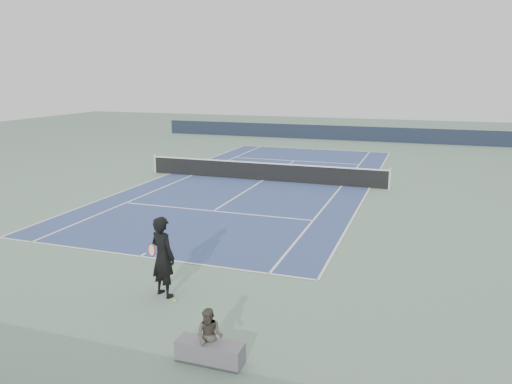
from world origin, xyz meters
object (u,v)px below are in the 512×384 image
(tennis_player, at_px, (163,256))
(spectator_bench, at_px, (210,344))
(tennis_ball, at_px, (175,301))
(tennis_net, at_px, (263,171))

(tennis_player, bearing_deg, spectator_bench, -45.57)
(tennis_player, xyz_separation_m, tennis_ball, (0.42, -0.26, -0.99))
(tennis_ball, bearing_deg, tennis_player, 147.93)
(tennis_player, xyz_separation_m, spectator_bench, (2.32, -2.37, -0.64))
(tennis_ball, bearing_deg, tennis_net, 99.76)
(tennis_net, bearing_deg, tennis_ball, -80.24)
(tennis_player, distance_m, tennis_ball, 1.11)
(tennis_player, bearing_deg, tennis_net, 98.26)
(tennis_net, height_order, spectator_bench, spectator_bench)
(tennis_net, bearing_deg, spectator_bench, -75.12)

